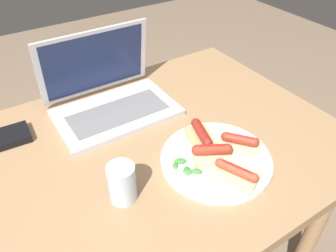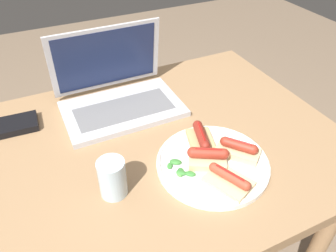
{
  "view_description": "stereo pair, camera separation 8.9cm",
  "coord_description": "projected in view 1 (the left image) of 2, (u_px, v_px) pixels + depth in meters",
  "views": [
    {
      "loc": [
        -0.3,
        -0.61,
        1.35
      ],
      "look_at": [
        0.08,
        -0.02,
        0.8
      ],
      "focal_mm": 35.0,
      "sensor_mm": 36.0,
      "label": 1
    },
    {
      "loc": [
        -0.22,
        -0.65,
        1.35
      ],
      "look_at": [
        0.08,
        -0.02,
        0.8
      ],
      "focal_mm": 35.0,
      "sensor_mm": 36.0,
      "label": 2
    }
  ],
  "objects": [
    {
      "name": "desk",
      "position": [
        143.0,
        171.0,
        0.96
      ],
      "size": [
        1.16,
        0.81,
        0.74
      ],
      "color": "#93704C",
      "rests_on": "ground_plane"
    },
    {
      "name": "laptop",
      "position": [
        110.0,
        98.0,
        1.03
      ],
      "size": [
        0.37,
        0.26,
        0.24
      ],
      "color": "#B7B7BC",
      "rests_on": "desk"
    },
    {
      "name": "plate",
      "position": [
        216.0,
        159.0,
        0.86
      ],
      "size": [
        0.29,
        0.29,
        0.02
      ],
      "color": "white",
      "rests_on": "desk"
    },
    {
      "name": "sausage_toast_left",
      "position": [
        212.0,
        153.0,
        0.84
      ],
      "size": [
        0.12,
        0.11,
        0.05
      ],
      "rotation": [
        0.0,
        0.0,
        5.77
      ],
      "color": "#D6B784",
      "rests_on": "plate"
    },
    {
      "name": "sausage_toast_middle",
      "position": [
        201.0,
        135.0,
        0.9
      ],
      "size": [
        0.09,
        0.11,
        0.04
      ],
      "rotation": [
        0.0,
        0.0,
        1.29
      ],
      "color": "tan",
      "rests_on": "plate"
    },
    {
      "name": "sausage_toast_right",
      "position": [
        239.0,
        143.0,
        0.87
      ],
      "size": [
        0.11,
        0.12,
        0.05
      ],
      "rotation": [
        0.0,
        0.0,
        5.4
      ],
      "color": "#D6B784",
      "rests_on": "plate"
    },
    {
      "name": "sausage_toast_extra",
      "position": [
        236.0,
        173.0,
        0.79
      ],
      "size": [
        0.11,
        0.13,
        0.04
      ],
      "rotation": [
        0.0,
        0.0,
        5.12
      ],
      "color": "#D6B784",
      "rests_on": "plate"
    },
    {
      "name": "salad_pile",
      "position": [
        186.0,
        168.0,
        0.82
      ],
      "size": [
        0.06,
        0.08,
        0.01
      ],
      "color": "#387A33",
      "rests_on": "plate"
    },
    {
      "name": "drinking_glass",
      "position": [
        122.0,
        183.0,
        0.74
      ],
      "size": [
        0.07,
        0.07,
        0.1
      ],
      "color": "silver",
      "rests_on": "desk"
    },
    {
      "name": "external_drive",
      "position": [
        9.0,
        137.0,
        0.93
      ],
      "size": [
        0.12,
        0.09,
        0.02
      ],
      "rotation": [
        0.0,
        0.0,
        -0.05
      ],
      "color": "black",
      "rests_on": "desk"
    }
  ]
}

